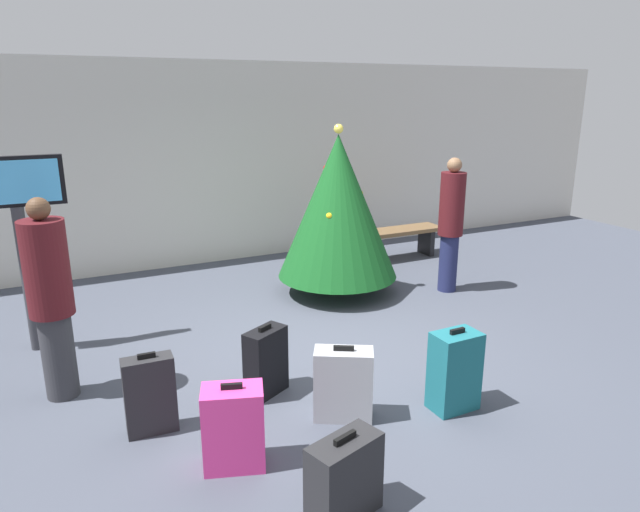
{
  "coord_description": "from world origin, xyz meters",
  "views": [
    {
      "loc": [
        -2.22,
        -4.56,
        2.54
      ],
      "look_at": [
        0.31,
        0.57,
        0.9
      ],
      "focal_mm": 31.73,
      "sensor_mm": 36.0,
      "label": 1
    }
  ],
  "objects_px": {
    "holiday_tree": "(338,207)",
    "suitcase_4": "(150,395)",
    "suitcase_0": "(234,428)",
    "suitcase_3": "(455,371)",
    "flight_info_kiosk": "(19,218)",
    "suitcase_1": "(344,479)",
    "waiting_bench": "(399,236)",
    "suitcase_5": "(266,362)",
    "traveller_1": "(50,296)",
    "suitcase_2": "(343,384)",
    "traveller_0": "(451,222)"
  },
  "relations": [
    {
      "from": "flight_info_kiosk",
      "to": "suitcase_1",
      "type": "distance_m",
      "value": 4.08
    },
    {
      "from": "traveller_0",
      "to": "suitcase_4",
      "type": "height_order",
      "value": "traveller_0"
    },
    {
      "from": "holiday_tree",
      "to": "suitcase_4",
      "type": "bearing_deg",
      "value": -141.83
    },
    {
      "from": "flight_info_kiosk",
      "to": "suitcase_3",
      "type": "xyz_separation_m",
      "value": [
        3.12,
        -2.82,
        -1.05
      ]
    },
    {
      "from": "traveller_0",
      "to": "suitcase_1",
      "type": "xyz_separation_m",
      "value": [
        -3.27,
        -3.11,
        -0.67
      ]
    },
    {
      "from": "holiday_tree",
      "to": "suitcase_2",
      "type": "xyz_separation_m",
      "value": [
        -1.37,
        -2.69,
        -0.86
      ]
    },
    {
      "from": "waiting_bench",
      "to": "traveller_0",
      "type": "distance_m",
      "value": 1.71
    },
    {
      "from": "traveller_0",
      "to": "traveller_1",
      "type": "bearing_deg",
      "value": -171.33
    },
    {
      "from": "flight_info_kiosk",
      "to": "traveller_0",
      "type": "relative_size",
      "value": 1.12
    },
    {
      "from": "waiting_bench",
      "to": "suitcase_5",
      "type": "bearing_deg",
      "value": -138.22
    },
    {
      "from": "flight_info_kiosk",
      "to": "suitcase_4",
      "type": "relative_size",
      "value": 2.98
    },
    {
      "from": "holiday_tree",
      "to": "suitcase_0",
      "type": "height_order",
      "value": "holiday_tree"
    },
    {
      "from": "holiday_tree",
      "to": "suitcase_2",
      "type": "height_order",
      "value": "holiday_tree"
    },
    {
      "from": "waiting_bench",
      "to": "suitcase_1",
      "type": "relative_size",
      "value": 2.53
    },
    {
      "from": "traveller_1",
      "to": "suitcase_3",
      "type": "relative_size",
      "value": 2.45
    },
    {
      "from": "traveller_0",
      "to": "suitcase_5",
      "type": "relative_size",
      "value": 2.76
    },
    {
      "from": "traveller_1",
      "to": "suitcase_4",
      "type": "height_order",
      "value": "traveller_1"
    },
    {
      "from": "suitcase_2",
      "to": "suitcase_4",
      "type": "xyz_separation_m",
      "value": [
        -1.43,
        0.49,
        0.02
      ]
    },
    {
      "from": "flight_info_kiosk",
      "to": "suitcase_0",
      "type": "distance_m",
      "value": 3.21
    },
    {
      "from": "flight_info_kiosk",
      "to": "traveller_1",
      "type": "xyz_separation_m",
      "value": [
        0.2,
        -1.15,
        -0.46
      ]
    },
    {
      "from": "holiday_tree",
      "to": "suitcase_5",
      "type": "distance_m",
      "value": 2.85
    },
    {
      "from": "suitcase_0",
      "to": "flight_info_kiosk",
      "type": "bearing_deg",
      "value": 114.26
    },
    {
      "from": "flight_info_kiosk",
      "to": "suitcase_0",
      "type": "relative_size",
      "value": 3.07
    },
    {
      "from": "traveller_0",
      "to": "traveller_1",
      "type": "height_order",
      "value": "traveller_0"
    },
    {
      "from": "traveller_0",
      "to": "suitcase_1",
      "type": "relative_size",
      "value": 3.07
    },
    {
      "from": "holiday_tree",
      "to": "suitcase_3",
      "type": "height_order",
      "value": "holiday_tree"
    },
    {
      "from": "traveller_1",
      "to": "suitcase_0",
      "type": "relative_size",
      "value": 2.73
    },
    {
      "from": "suitcase_3",
      "to": "suitcase_4",
      "type": "relative_size",
      "value": 1.08
    },
    {
      "from": "waiting_bench",
      "to": "suitcase_3",
      "type": "distance_m",
      "value": 4.52
    },
    {
      "from": "flight_info_kiosk",
      "to": "suitcase_5",
      "type": "relative_size",
      "value": 3.08
    },
    {
      "from": "holiday_tree",
      "to": "suitcase_4",
      "type": "height_order",
      "value": "holiday_tree"
    },
    {
      "from": "suitcase_1",
      "to": "suitcase_2",
      "type": "bearing_deg",
      "value": 61.83
    },
    {
      "from": "traveller_0",
      "to": "suitcase_0",
      "type": "distance_m",
      "value": 4.44
    },
    {
      "from": "traveller_1",
      "to": "suitcase_1",
      "type": "xyz_separation_m",
      "value": [
        1.5,
        -2.39,
        -0.65
      ]
    },
    {
      "from": "suitcase_4",
      "to": "suitcase_5",
      "type": "bearing_deg",
      "value": 8.6
    },
    {
      "from": "suitcase_3",
      "to": "suitcase_5",
      "type": "xyz_separation_m",
      "value": [
        -1.32,
        0.92,
        -0.04
      ]
    },
    {
      "from": "flight_info_kiosk",
      "to": "suitcase_4",
      "type": "xyz_separation_m",
      "value": [
        0.79,
        -2.06,
        -1.07
      ]
    },
    {
      "from": "holiday_tree",
      "to": "flight_info_kiosk",
      "type": "relative_size",
      "value": 1.11
    },
    {
      "from": "suitcase_0",
      "to": "suitcase_5",
      "type": "relative_size",
      "value": 1.0
    },
    {
      "from": "holiday_tree",
      "to": "suitcase_3",
      "type": "relative_size",
      "value": 3.06
    },
    {
      "from": "suitcase_5",
      "to": "holiday_tree",
      "type": "bearing_deg",
      "value": 48.85
    },
    {
      "from": "traveller_0",
      "to": "suitcase_5",
      "type": "height_order",
      "value": "traveller_0"
    },
    {
      "from": "traveller_0",
      "to": "suitcase_5",
      "type": "bearing_deg",
      "value": -154.86
    },
    {
      "from": "waiting_bench",
      "to": "suitcase_0",
      "type": "height_order",
      "value": "suitcase_0"
    },
    {
      "from": "traveller_1",
      "to": "suitcase_4",
      "type": "xyz_separation_m",
      "value": [
        0.6,
        -0.91,
        -0.61
      ]
    },
    {
      "from": "suitcase_5",
      "to": "suitcase_1",
      "type": "bearing_deg",
      "value": -93.91
    },
    {
      "from": "traveller_0",
      "to": "suitcase_4",
      "type": "distance_m",
      "value": 4.52
    },
    {
      "from": "flight_info_kiosk",
      "to": "suitcase_1",
      "type": "bearing_deg",
      "value": -64.41
    },
    {
      "from": "suitcase_4",
      "to": "suitcase_5",
      "type": "relative_size",
      "value": 1.04
    },
    {
      "from": "suitcase_0",
      "to": "suitcase_3",
      "type": "xyz_separation_m",
      "value": [
        1.88,
        -0.07,
        0.04
      ]
    }
  ]
}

